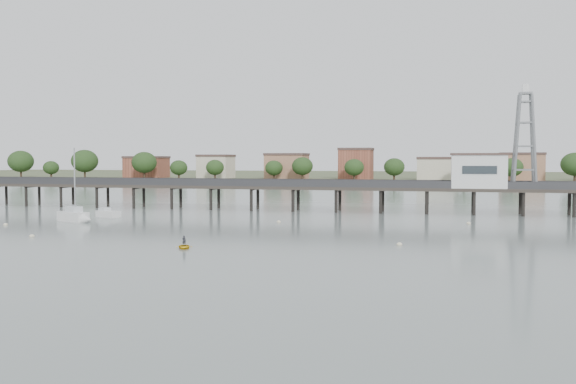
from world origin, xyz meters
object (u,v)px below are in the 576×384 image
at_px(lattice_tower, 524,141).
at_px(white_tender, 108,214).
at_px(pier, 317,188).
at_px(yellow_dinghy, 184,248).
at_px(sailboat_b, 77,217).

xyz_separation_m(lattice_tower, white_tender, (-58.86, -17.56, -10.64)).
distance_m(pier, yellow_dinghy, 45.33).
distance_m(pier, lattice_tower, 32.34).
bearing_deg(yellow_dinghy, sailboat_b, 117.61).
distance_m(lattice_tower, sailboat_b, 65.11).
distance_m(white_tender, yellow_dinghy, 36.04).
bearing_deg(pier, white_tender, -147.30).
xyz_separation_m(sailboat_b, yellow_dinghy, (23.80, -20.16, -0.66)).
bearing_deg(sailboat_b, pier, 66.82).
bearing_deg(lattice_tower, pier, -180.00).
height_order(sailboat_b, white_tender, sailboat_b).
relative_size(pier, white_tender, 35.80).
height_order(sailboat_b, yellow_dinghy, sailboat_b).
distance_m(lattice_tower, yellow_dinghy, 58.36).
bearing_deg(white_tender, yellow_dinghy, -25.65).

